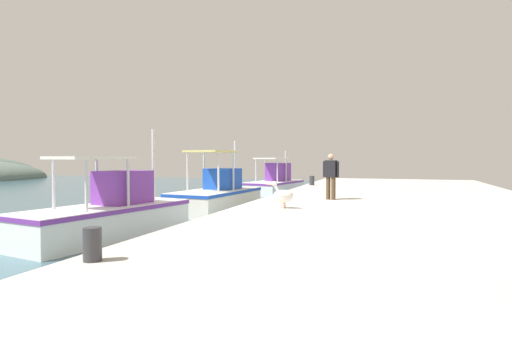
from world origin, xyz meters
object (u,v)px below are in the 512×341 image
object	(u,v)px
fishing_boat_fourth	(275,183)
pelican	(283,195)
fishing_boat_second	(108,214)
fisherman_standing	(331,174)
mooring_bollard_nearest	(92,244)
fishing_boat_third	(217,196)
mooring_bollard_second	(312,181)

from	to	relation	value
fishing_boat_fourth	pelican	bearing A→B (deg)	-163.48
fishing_boat_second	fisherman_standing	xyz separation A→B (m)	(5.19, -5.73, 1.04)
mooring_bollard_nearest	fishing_boat_third	bearing A→B (deg)	14.56
pelican	fishing_boat_third	bearing A→B (deg)	43.04
pelican	fishing_boat_fourth	bearing A→B (deg)	16.52
fishing_boat_second	fisherman_standing	bearing A→B (deg)	-47.87
fishing_boat_fourth	mooring_bollard_second	xyz separation A→B (m)	(-3.20, -3.04, 0.41)
fishing_boat_second	fisherman_standing	size ratio (longest dim) A/B	3.35
fishing_boat_third	mooring_bollard_nearest	size ratio (longest dim) A/B	10.21
fishing_boat_third	mooring_bollard_second	xyz separation A→B (m)	(6.37, -2.99, 0.39)
pelican	mooring_bollard_nearest	bearing A→B (deg)	171.25
fishing_boat_third	fishing_boat_fourth	xyz separation A→B (m)	(9.57, 0.05, -0.02)
fishing_boat_fourth	mooring_bollard_second	distance (m)	4.43
fishing_boat_second	mooring_bollard_nearest	xyz separation A→B (m)	(-5.05, -3.62, 0.37)
fishing_boat_fourth	mooring_bollard_nearest	distance (m)	21.31
fishing_boat_third	mooring_bollard_nearest	world-z (taller)	fishing_boat_third
fishing_boat_second	fisherman_standing	world-z (taller)	fishing_boat_second
fisherman_standing	mooring_bollard_second	world-z (taller)	fisherman_standing
fishing_boat_third	fisherman_standing	xyz separation A→B (m)	(-1.28, -5.10, 1.06)
fisherman_standing	mooring_bollard_second	bearing A→B (deg)	15.41
fishing_boat_second	pelican	distance (m)	5.19
fishing_boat_fourth	mooring_bollard_nearest	size ratio (longest dim) A/B	10.49
fishing_boat_third	fishing_boat_second	bearing A→B (deg)	174.40
fishing_boat_fourth	fisherman_standing	world-z (taller)	fishing_boat_fourth
mooring_bollard_nearest	mooring_bollard_second	xyz separation A→B (m)	(17.89, 0.00, 0.01)
pelican	mooring_bollard_second	bearing A→B (deg)	5.83
fishing_boat_third	pelican	bearing A→B (deg)	-136.96
fishing_boat_fourth	fishing_boat_second	bearing A→B (deg)	177.92
fishing_boat_second	fishing_boat_fourth	world-z (taller)	fishing_boat_second
pelican	fisherman_standing	bearing A→B (deg)	-18.06
fishing_boat_second	mooring_bollard_second	world-z (taller)	fishing_boat_second
fishing_boat_fourth	mooring_bollard_nearest	bearing A→B (deg)	-171.79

